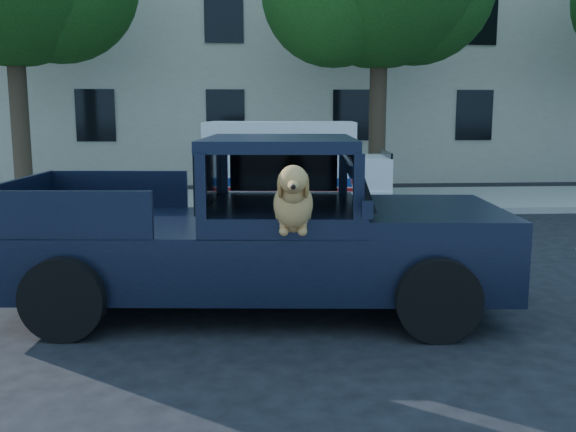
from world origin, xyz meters
The scene contains 6 objects.
ground centered at (0.00, 0.00, 0.00)m, with size 120.00×120.00×0.00m, color black.
far_sidewalk centered at (0.00, 9.20, 0.07)m, with size 60.00×4.00×0.15m, color gray.
lane_stripes centered at (2.00, 3.40, 0.01)m, with size 21.60×0.14×0.01m, color silver, non-canonical shape.
building_main centered at (3.00, 16.50, 4.50)m, with size 26.00×6.00×9.00m, color beige.
pickup_truck centered at (1.53, 0.59, 0.70)m, with size 5.93×3.18×2.06m.
mail_truck centered at (2.58, 6.83, 0.93)m, with size 4.04×2.32×2.12m.
Camera 1 is at (1.44, -6.93, 2.38)m, focal length 40.00 mm.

